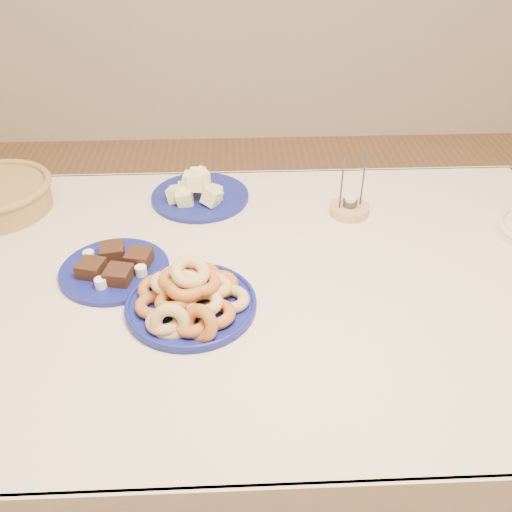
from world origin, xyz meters
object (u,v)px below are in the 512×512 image
dining_table (255,311)px  melon_plate (198,192)px  brownie_plate (115,268)px  donut_platter (190,297)px  candle_holder (350,208)px

dining_table → melon_plate: size_ratio=5.10×
dining_table → brownie_plate: brownie_plate is taller
dining_table → brownie_plate: 0.36m
dining_table → donut_platter: bearing=-143.5°
dining_table → candle_holder: (0.28, 0.28, 0.12)m
candle_holder → brownie_plate: bearing=-158.0°
donut_platter → brownie_plate: 0.24m
donut_platter → candle_holder: bearing=42.7°
donut_platter → brownie_plate: size_ratio=1.11×
melon_plate → candle_holder: (0.43, -0.09, -0.01)m
donut_platter → brownie_plate: donut_platter is taller
donut_platter → brownie_plate: bearing=142.9°
melon_plate → candle_holder: 0.44m
melon_plate → donut_platter: bearing=-89.8°
dining_table → donut_platter: 0.23m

